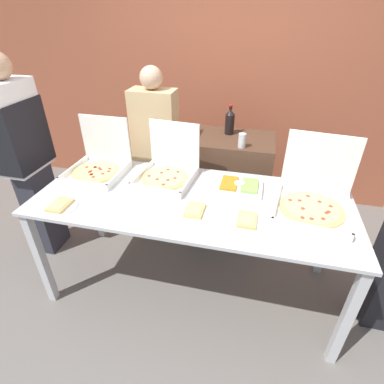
% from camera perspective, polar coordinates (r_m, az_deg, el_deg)
% --- Properties ---
extents(ground_plane, '(16.00, 16.00, 0.00)m').
position_cam_1_polar(ground_plane, '(2.73, -0.00, -16.95)').
color(ground_plane, slate).
extents(brick_wall_behind, '(10.00, 0.06, 2.80)m').
position_cam_1_polar(brick_wall_behind, '(3.53, 7.01, 21.00)').
color(brick_wall_behind, '#9E5138').
rests_on(brick_wall_behind, ground_plane).
extents(buffet_table, '(2.24, 0.93, 0.89)m').
position_cam_1_polar(buffet_table, '(2.20, -0.00, -3.27)').
color(buffet_table, silver).
rests_on(buffet_table, ground_plane).
extents(pizza_box_near_right, '(0.45, 0.47, 0.41)m').
position_cam_1_polar(pizza_box_near_right, '(2.36, -4.69, 4.18)').
color(pizza_box_near_right, white).
rests_on(pizza_box_near_right, buffet_table).
extents(pizza_box_far_right, '(0.52, 0.54, 0.47)m').
position_cam_1_polar(pizza_box_far_right, '(2.15, 22.17, -1.01)').
color(pizza_box_far_right, white).
rests_on(pizza_box_far_right, buffet_table).
extents(pizza_box_far_left, '(0.43, 0.44, 0.42)m').
position_cam_1_polar(pizza_box_far_left, '(2.56, -17.35, 5.11)').
color(pizza_box_far_left, white).
rests_on(pizza_box_far_left, buffet_table).
extents(paper_plate_front_left, '(0.23, 0.23, 0.03)m').
position_cam_1_polar(paper_plate_front_left, '(2.23, -23.85, -2.38)').
color(paper_plate_front_left, white).
rests_on(paper_plate_front_left, buffet_table).
extents(paper_plate_front_center, '(0.23, 0.23, 0.03)m').
position_cam_1_polar(paper_plate_front_center, '(1.94, 10.42, -5.36)').
color(paper_plate_front_center, white).
rests_on(paper_plate_front_center, buffet_table).
extents(paper_plate_front_right, '(0.26, 0.26, 0.03)m').
position_cam_1_polar(paper_plate_front_right, '(1.99, 0.50, -3.60)').
color(paper_plate_front_right, white).
rests_on(paper_plate_front_right, buffet_table).
extents(veggie_tray, '(0.34, 0.25, 0.05)m').
position_cam_1_polar(veggie_tray, '(2.26, 8.98, 1.07)').
color(veggie_tray, white).
rests_on(veggie_tray, buffet_table).
extents(sideboard_podium, '(0.76, 0.55, 1.02)m').
position_cam_1_polar(sideboard_podium, '(3.05, 7.21, 1.22)').
color(sideboard_podium, '#4C3323').
rests_on(sideboard_podium, ground_plane).
extents(soda_bottle, '(0.09, 0.09, 0.28)m').
position_cam_1_polar(soda_bottle, '(2.88, 7.20, 13.18)').
color(soda_bottle, black).
rests_on(soda_bottle, sideboard_podium).
extents(soda_can_silver, '(0.07, 0.07, 0.12)m').
position_cam_1_polar(soda_can_silver, '(2.61, 9.52, 9.66)').
color(soda_can_silver, silver).
rests_on(soda_can_silver, sideboard_podium).
extents(person_guest_cap, '(0.40, 0.22, 1.65)m').
position_cam_1_polar(person_guest_cap, '(2.88, -6.80, 7.11)').
color(person_guest_cap, slate).
rests_on(person_guest_cap, ground_plane).
extents(person_server_vest, '(0.24, 0.42, 1.79)m').
position_cam_1_polar(person_server_vest, '(2.89, -29.22, 6.60)').
color(person_server_vest, '#2D2D38').
rests_on(person_server_vest, ground_plane).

